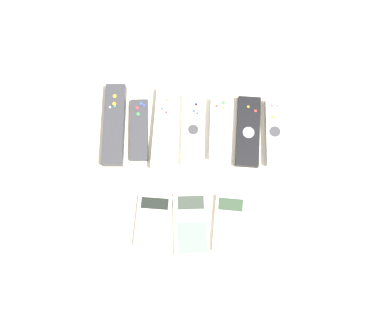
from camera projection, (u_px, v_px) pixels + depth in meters
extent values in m
plane|color=beige|center=(192.00, 182.00, 0.92)|extent=(3.00, 3.00, 0.00)
cube|color=#333338|center=(114.00, 125.00, 0.94)|extent=(0.06, 0.21, 0.03)
cylinder|color=green|center=(115.00, 106.00, 0.93)|extent=(0.01, 0.01, 0.00)
cylinder|color=silver|center=(110.00, 107.00, 0.93)|extent=(0.01, 0.01, 0.00)
cylinder|color=orange|center=(114.00, 104.00, 0.93)|extent=(0.01, 0.01, 0.00)
cylinder|color=yellow|center=(115.00, 96.00, 0.94)|extent=(0.01, 0.01, 0.00)
cube|color=#333338|center=(139.00, 130.00, 0.94)|extent=(0.05, 0.16, 0.02)
cylinder|color=green|center=(138.00, 114.00, 0.94)|extent=(0.01, 0.01, 0.00)
cylinder|color=blue|center=(144.00, 105.00, 0.95)|extent=(0.01, 0.01, 0.00)
cylinder|color=blue|center=(141.00, 104.00, 0.95)|extent=(0.01, 0.01, 0.00)
cylinder|color=red|center=(137.00, 108.00, 0.94)|extent=(0.01, 0.01, 0.00)
cube|color=white|center=(164.00, 128.00, 0.94)|extent=(0.06, 0.21, 0.02)
cylinder|color=#99999E|center=(163.00, 136.00, 0.92)|extent=(0.03, 0.03, 0.00)
cylinder|color=red|center=(166.00, 112.00, 0.93)|extent=(0.01, 0.01, 0.00)
cylinder|color=yellow|center=(167.00, 100.00, 0.94)|extent=(0.01, 0.01, 0.00)
cylinder|color=blue|center=(162.00, 109.00, 0.94)|extent=(0.01, 0.01, 0.00)
cube|color=#B7B7BC|center=(192.00, 129.00, 0.94)|extent=(0.06, 0.18, 0.02)
cylinder|color=#38383D|center=(192.00, 129.00, 0.93)|extent=(0.03, 0.03, 0.00)
cylinder|color=red|center=(196.00, 105.00, 0.94)|extent=(0.01, 0.01, 0.00)
cylinder|color=blue|center=(196.00, 104.00, 0.94)|extent=(0.01, 0.01, 0.00)
cylinder|color=blue|center=(193.00, 111.00, 0.94)|extent=(0.01, 0.01, 0.00)
cylinder|color=blue|center=(197.00, 113.00, 0.94)|extent=(0.01, 0.01, 0.00)
cube|color=#B7B7BC|center=(220.00, 129.00, 0.94)|extent=(0.05, 0.16, 0.02)
cylinder|color=yellow|center=(223.00, 108.00, 0.94)|extent=(0.01, 0.01, 0.00)
cylinder|color=red|center=(217.00, 106.00, 0.94)|extent=(0.01, 0.01, 0.00)
cylinder|color=green|center=(224.00, 103.00, 0.94)|extent=(0.01, 0.01, 0.00)
cube|color=black|center=(248.00, 132.00, 0.94)|extent=(0.06, 0.18, 0.02)
cylinder|color=#99999E|center=(248.00, 132.00, 0.93)|extent=(0.03, 0.03, 0.00)
cylinder|color=yellow|center=(248.00, 107.00, 0.94)|extent=(0.01, 0.01, 0.00)
cylinder|color=red|center=(255.00, 111.00, 0.94)|extent=(0.01, 0.01, 0.00)
cube|color=white|center=(274.00, 133.00, 0.94)|extent=(0.04, 0.17, 0.02)
cylinder|color=#38383D|center=(275.00, 132.00, 0.92)|extent=(0.03, 0.03, 0.00)
cylinder|color=green|center=(277.00, 106.00, 0.94)|extent=(0.01, 0.01, 0.00)
cylinder|color=yellow|center=(273.00, 117.00, 0.93)|extent=(0.01, 0.01, 0.00)
cylinder|color=red|center=(272.00, 106.00, 0.94)|extent=(0.01, 0.01, 0.00)
cube|color=silver|center=(153.00, 221.00, 0.89)|extent=(0.09, 0.13, 0.01)
cube|color=black|center=(155.00, 203.00, 0.89)|extent=(0.07, 0.03, 0.00)
cube|color=gray|center=(152.00, 233.00, 0.88)|extent=(0.07, 0.07, 0.00)
cube|color=#B2B2B7|center=(192.00, 223.00, 0.89)|extent=(0.09, 0.15, 0.01)
cube|color=#333D33|center=(192.00, 203.00, 0.90)|extent=(0.06, 0.04, 0.00)
cube|color=slate|center=(193.00, 238.00, 0.88)|extent=(0.07, 0.08, 0.00)
cube|color=beige|center=(229.00, 224.00, 0.89)|extent=(0.08, 0.14, 0.01)
cube|color=#2D422D|center=(231.00, 205.00, 0.89)|extent=(0.06, 0.03, 0.00)
cube|color=gray|center=(229.00, 237.00, 0.87)|extent=(0.07, 0.07, 0.00)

